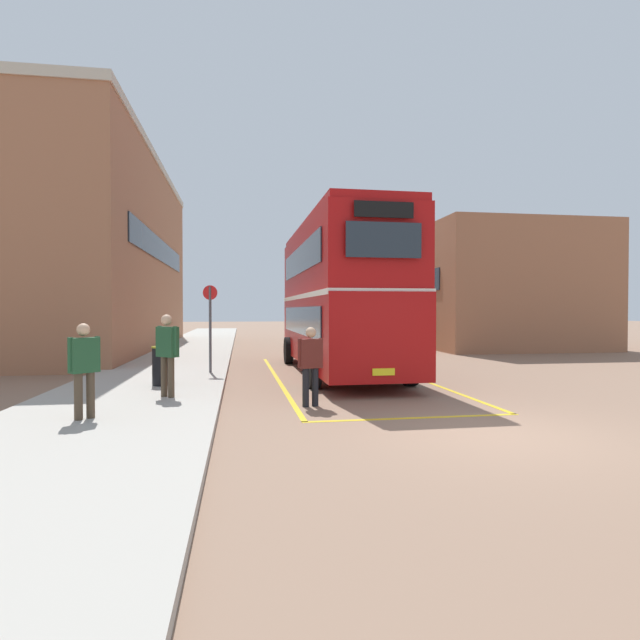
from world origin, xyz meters
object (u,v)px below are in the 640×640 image
object	(u,v)px
double_decker_bus	(339,295)
litter_bin	(162,366)
pedestrian_boarding	(310,361)
bus_stop_sign	(210,320)
pedestrian_waiting_far	(84,364)
single_deck_bus	(361,316)
pedestrian_waiting_near	(167,349)

from	to	relation	value
double_decker_bus	litter_bin	xyz separation A→B (m)	(-5.08, -2.89, -1.88)
pedestrian_boarding	bus_stop_sign	size ratio (longest dim) A/B	0.63
pedestrian_boarding	pedestrian_waiting_far	xyz separation A→B (m)	(-4.12, -1.25, 0.13)
single_deck_bus	bus_stop_sign	xyz separation A→B (m)	(-8.29, -14.98, 0.09)
double_decker_bus	pedestrian_waiting_far	xyz separation A→B (m)	(-5.79, -6.76, -1.42)
double_decker_bus	pedestrian_waiting_near	world-z (taller)	double_decker_bus
pedestrian_boarding	pedestrian_waiting_near	world-z (taller)	pedestrian_waiting_near
pedestrian_waiting_near	litter_bin	xyz separation A→B (m)	(-0.39, 1.79, -0.56)
pedestrian_waiting_far	double_decker_bus	bearing A→B (deg)	49.43
single_deck_bus	pedestrian_waiting_far	world-z (taller)	single_deck_bus
pedestrian_boarding	litter_bin	size ratio (longest dim) A/B	1.70
double_decker_bus	single_deck_bus	distance (m)	15.23
single_deck_bus	pedestrian_waiting_near	xyz separation A→B (m)	(-8.95, -19.27, -0.45)
single_deck_bus	pedestrian_waiting_near	distance (m)	21.25
double_decker_bus	litter_bin	bearing A→B (deg)	-150.31
pedestrian_waiting_far	bus_stop_sign	distance (m)	6.64
pedestrian_boarding	litter_bin	xyz separation A→B (m)	(-3.41, 2.61, -0.33)
single_deck_bus	litter_bin	distance (m)	19.85
pedestrian_boarding	pedestrian_waiting_near	size ratio (longest dim) A/B	0.93
litter_bin	pedestrian_boarding	bearing A→B (deg)	-37.49
litter_bin	bus_stop_sign	distance (m)	2.93
pedestrian_waiting_near	single_deck_bus	bearing A→B (deg)	65.10
single_deck_bus	pedestrian_waiting_near	bearing A→B (deg)	-114.90
pedestrian_waiting_far	bus_stop_sign	xyz separation A→B (m)	(1.76, 6.37, 0.63)
single_deck_bus	pedestrian_waiting_far	distance (m)	23.61
double_decker_bus	bus_stop_sign	bearing A→B (deg)	-174.49
double_decker_bus	pedestrian_waiting_far	size ratio (longest dim) A/B	6.05
pedestrian_waiting_far	bus_stop_sign	bearing A→B (deg)	74.53
single_deck_bus	pedestrian_boarding	xyz separation A→B (m)	(-5.93, -20.10, -0.68)
double_decker_bus	pedestrian_waiting_far	bearing A→B (deg)	-130.57
litter_bin	pedestrian_waiting_far	bearing A→B (deg)	-100.42
double_decker_bus	pedestrian_boarding	distance (m)	5.96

